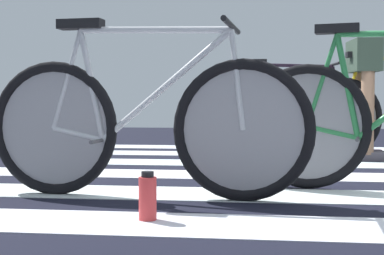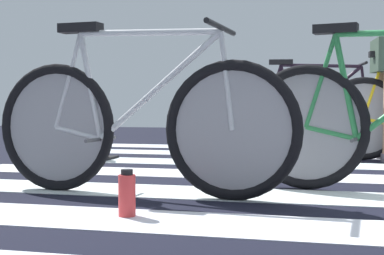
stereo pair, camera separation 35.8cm
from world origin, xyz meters
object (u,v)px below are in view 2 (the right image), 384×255
(bicycle_4_of_4, at_px, (315,113))
(water_bottle, at_px, (127,194))
(traffic_cone, at_px, (89,135))
(bicycle_1_of_4, at_px, (139,124))

(bicycle_4_of_4, xyz_separation_m, water_bottle, (-0.76, -3.50, -0.29))
(traffic_cone, bearing_deg, bicycle_4_of_4, 34.37)
(bicycle_4_of_4, xyz_separation_m, traffic_cone, (-1.90, -1.30, -0.17))
(water_bottle, relative_size, traffic_cone, 0.46)
(bicycle_1_of_4, height_order, water_bottle, bicycle_1_of_4)
(bicycle_1_of_4, height_order, bicycle_4_of_4, same)
(bicycle_1_of_4, bearing_deg, bicycle_4_of_4, 78.31)
(bicycle_1_of_4, relative_size, bicycle_4_of_4, 1.00)
(bicycle_1_of_4, bearing_deg, water_bottle, -71.70)
(bicycle_1_of_4, distance_m, traffic_cone, 1.95)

